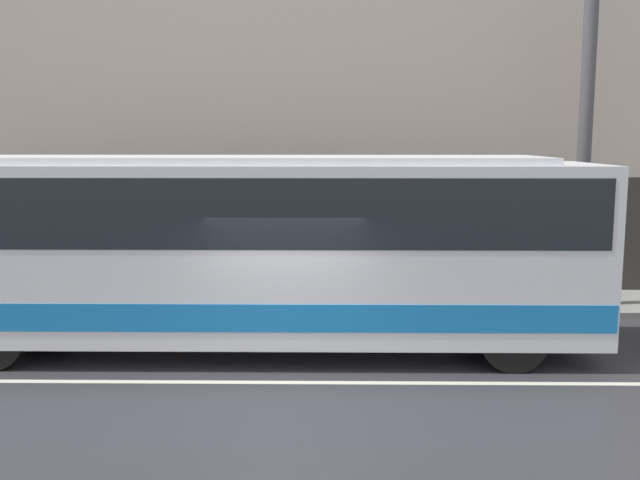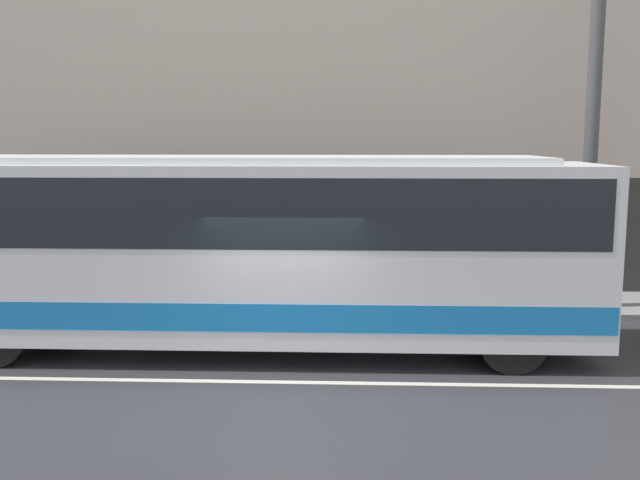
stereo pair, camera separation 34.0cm
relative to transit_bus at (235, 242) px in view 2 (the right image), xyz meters
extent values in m
plane|color=#333338|center=(0.94, -1.72, -1.92)|extent=(60.00, 60.00, 0.00)
cube|color=gray|center=(0.94, 3.44, -1.86)|extent=(60.00, 2.31, 0.12)
cube|color=#B7A899|center=(0.94, 4.75, 4.73)|extent=(60.00, 0.30, 13.30)
cube|color=#2D2B28|center=(0.94, 4.58, -0.52)|extent=(60.00, 0.06, 2.80)
cube|color=beige|center=(0.94, -1.72, -1.91)|extent=(54.00, 0.14, 0.01)
cube|color=silver|center=(-0.01, 0.00, -0.10)|extent=(12.40, 2.57, 2.94)
cube|color=#1972BF|center=(-0.01, 0.00, -1.02)|extent=(12.33, 2.59, 0.45)
cube|color=black|center=(-0.01, 0.00, 0.63)|extent=(12.02, 2.59, 1.12)
cube|color=orange|center=(6.14, 0.00, 1.18)|extent=(0.12, 1.93, 0.28)
cube|color=silver|center=(-0.01, 0.00, 1.43)|extent=(10.54, 2.18, 0.12)
cylinder|color=black|center=(4.59, -1.13, -1.37)|extent=(1.10, 0.28, 1.10)
cylinder|color=black|center=(4.59, 1.13, -1.37)|extent=(1.10, 0.28, 1.10)
cylinder|color=black|center=(-3.80, 1.13, -1.37)|extent=(1.10, 0.28, 1.10)
cylinder|color=#4C4C4F|center=(7.02, 3.02, 1.89)|extent=(0.29, 0.29, 7.38)
cylinder|color=maroon|center=(-1.60, 3.25, -1.10)|extent=(0.36, 0.36, 1.39)
sphere|color=tan|center=(-1.60, 3.25, -0.28)|extent=(0.25, 0.25, 0.25)
camera|label=1|loc=(1.64, -12.20, 1.80)|focal=40.00mm
camera|label=2|loc=(1.98, -12.19, 1.80)|focal=40.00mm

